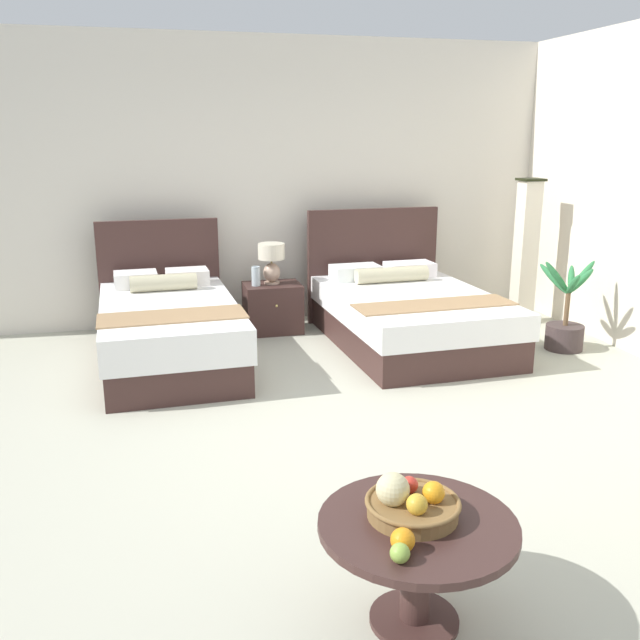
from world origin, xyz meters
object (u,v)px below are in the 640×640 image
object	(u,v)px
loose_apple	(400,553)
floor_lamp_corner	(525,252)
potted_palm	(565,324)
table_lamp	(271,259)
coffee_table	(417,545)
bed_near_window	(169,328)
nightstand	(273,308)
bed_near_corner	(407,313)
loose_orange	(403,540)
fruit_bowl	(411,503)
vase	(256,276)

from	to	relation	value
loose_apple	floor_lamp_corner	distance (m)	5.23
floor_lamp_corner	potted_palm	bearing A→B (deg)	-95.90
table_lamp	floor_lamp_corner	size ratio (longest dim) A/B	0.27
table_lamp	potted_palm	distance (m)	2.83
loose_apple	potted_palm	world-z (taller)	potted_palm
coffee_table	bed_near_window	bearing A→B (deg)	102.82
nightstand	loose_apple	size ratio (longest dim) A/B	7.61
bed_near_window	bed_near_corner	xyz separation A→B (m)	(2.19, 0.01, -0.01)
coffee_table	loose_orange	size ratio (longest dim) A/B	8.70
bed_near_window	potted_palm	size ratio (longest dim) A/B	2.50
coffee_table	loose_apple	world-z (taller)	loose_apple
bed_near_window	bed_near_corner	world-z (taller)	bed_near_corner
loose_apple	coffee_table	bearing A→B (deg)	55.22
fruit_bowl	loose_orange	world-z (taller)	fruit_bowl
bed_near_corner	loose_orange	distance (m)	4.12
bed_near_corner	table_lamp	distance (m)	1.44
bed_near_window	loose_apple	distance (m)	3.95
loose_apple	floor_lamp_corner	size ratio (longest dim) A/B	0.05
nightstand	floor_lamp_corner	distance (m)	2.65
floor_lamp_corner	fruit_bowl	bearing A→B (deg)	-124.91
table_lamp	loose_apple	world-z (taller)	table_lamp
table_lamp	loose_apple	size ratio (longest dim) A/B	5.49
floor_lamp_corner	potted_palm	distance (m)	1.08
coffee_table	potted_palm	size ratio (longest dim) A/B	0.94
coffee_table	loose_apple	distance (m)	0.32
table_lamp	potted_palm	size ratio (longest dim) A/B	0.47
table_lamp	bed_near_corner	bearing A→B (deg)	-32.16
loose_orange	potted_palm	world-z (taller)	potted_palm
table_lamp	fruit_bowl	bearing A→B (deg)	-92.96
nightstand	table_lamp	distance (m)	0.49
bed_near_window	table_lamp	size ratio (longest dim) A/B	5.27
potted_palm	nightstand	bearing A→B (deg)	153.61
nightstand	loose_orange	world-z (taller)	loose_orange
bed_near_window	floor_lamp_corner	xyz separation A→B (m)	(3.63, 0.42, 0.44)
fruit_bowl	table_lamp	bearing A→B (deg)	87.04
nightstand	potted_palm	xyz separation A→B (m)	(2.49, -1.24, -0.00)
bed_near_window	loose_apple	xyz separation A→B (m)	(0.67, -3.88, 0.20)
nightstand	coffee_table	bearing A→B (deg)	-92.71
nightstand	vase	size ratio (longest dim) A/B	2.91
bed_near_corner	bed_near_window	bearing A→B (deg)	-179.79
bed_near_corner	nightstand	xyz separation A→B (m)	(-1.16, 0.71, -0.05)
vase	potted_palm	world-z (taller)	potted_palm
bed_near_window	fruit_bowl	size ratio (longest dim) A/B	5.55
bed_near_window	potted_palm	distance (m)	3.57
bed_near_window	potted_palm	bearing A→B (deg)	-8.40
loose_orange	potted_palm	size ratio (longest dim) A/B	0.11
nightstand	loose_apple	distance (m)	4.62
bed_near_corner	table_lamp	bearing A→B (deg)	147.84
vase	coffee_table	xyz separation A→B (m)	(-0.04, -4.32, -0.22)
table_lamp	loose_apple	xyz separation A→B (m)	(-0.37, -4.62, -0.23)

